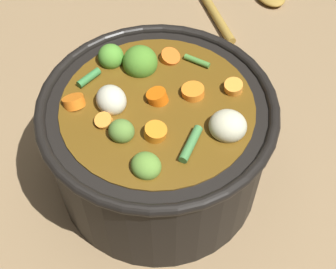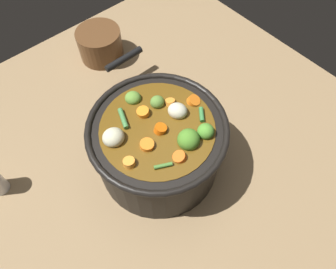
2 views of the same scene
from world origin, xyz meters
name	(u,v)px [view 1 (image 1 of 2)]	position (x,y,z in m)	size (l,w,h in m)	color
ground_plane	(159,175)	(0.00, 0.00, 0.00)	(1.10, 1.10, 0.00)	#8C704C
cooking_pot	(158,140)	(0.00, 0.00, 0.08)	(0.29, 0.29, 0.18)	black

